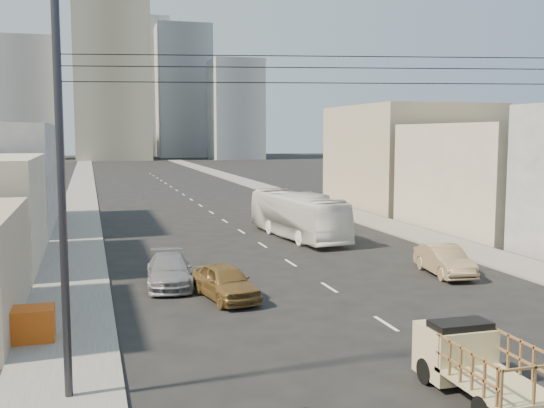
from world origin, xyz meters
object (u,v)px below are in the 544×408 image
sedan_brown (225,282)px  sedan_grey (169,271)px  sedan_tan (445,260)px  crate_stack (27,324)px  streetlamp_left (65,165)px  city_bus (297,215)px  flatbed_pickup (477,358)px

sedan_brown → sedan_grey: 3.77m
sedan_tan → crate_stack: sedan_tan is taller
sedan_tan → sedan_grey: size_ratio=0.91×
sedan_brown → streetlamp_left: bearing=-134.2°
sedan_grey → crate_stack: size_ratio=2.83×
sedan_tan → crate_stack: bearing=-157.0°
city_bus → streetlamp_left: 28.60m
city_bus → sedan_brown: city_bus is taller
city_bus → crate_stack: city_bus is taller
flatbed_pickup → city_bus: city_bus is taller
city_bus → sedan_tan: (3.56, -13.30, -0.83)m
sedan_brown → streetlamp_left: 12.52m
sedan_tan → sedan_grey: (-13.92, 1.55, -0.03)m
crate_stack → city_bus: bearing=49.5°
city_bus → sedan_grey: size_ratio=2.25×
flatbed_pickup → sedan_grey: flatbed_pickup is taller
flatbed_pickup → crate_stack: flatbed_pickup is taller
city_bus → crate_stack: 24.81m
flatbed_pickup → sedan_brown: flatbed_pickup is taller
streetlamp_left → sedan_grey: bearing=71.5°
sedan_tan → sedan_grey: sedan_tan is taller
flatbed_pickup → streetlamp_left: streetlamp_left is taller
sedan_brown → city_bus: bearing=50.6°
crate_stack → sedan_brown: bearing=26.7°
sedan_tan → crate_stack: size_ratio=2.58×
sedan_brown → sedan_tan: size_ratio=0.99×
sedan_brown → flatbed_pickup: bearing=-80.0°
city_bus → streetlamp_left: size_ratio=0.95×
flatbed_pickup → streetlamp_left: bearing=164.9°
streetlamp_left → sedan_brown: bearing=56.1°
flatbed_pickup → crate_stack: bearing=146.3°
sedan_tan → sedan_brown: bearing=-165.1°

